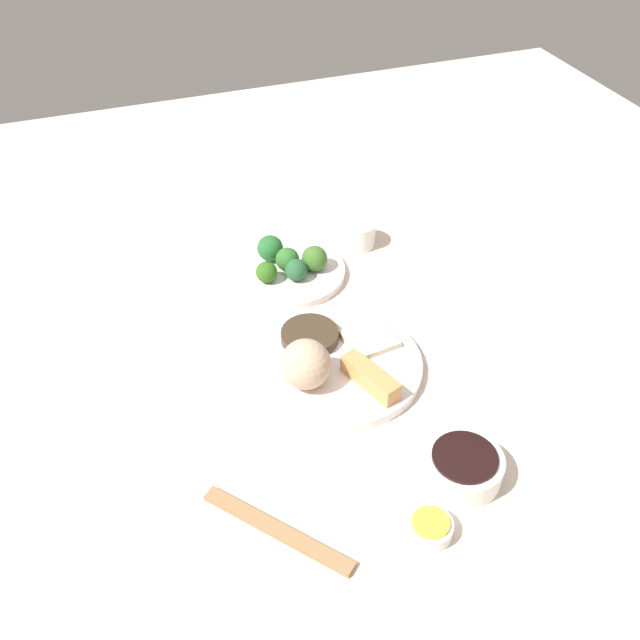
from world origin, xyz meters
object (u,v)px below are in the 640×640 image
main_plate (339,365)px  soy_sauce_bowl (463,467)px  sauce_ramekin_hot_mustard (430,528)px  chopsticks_pair (277,530)px  teacup (358,234)px  broccoli_plate (289,272)px

main_plate → soy_sauce_bowl: 0.26m
sauce_ramekin_hot_mustard → chopsticks_pair: size_ratio=0.27×
sauce_ramekin_hot_mustard → teacup: bearing=-104.1°
broccoli_plate → soy_sauce_bowl: bearing=99.0°
teacup → chopsticks_pair: size_ratio=0.30×
teacup → broccoli_plate: bearing=17.0°
main_plate → teacup: teacup is taller
broccoli_plate → sauce_ramekin_hot_mustard: sauce_ramekin_hot_mustard is taller
sauce_ramekin_hot_mustard → teacup: (-0.15, -0.61, 0.01)m
soy_sauce_bowl → sauce_ramekin_hot_mustard: bearing=38.7°
main_plate → sauce_ramekin_hot_mustard: 0.31m
soy_sauce_bowl → chopsticks_pair: bearing=-0.5°
sauce_ramekin_hot_mustard → chopsticks_pair: bearing=-20.4°
teacup → main_plate: bearing=62.8°
chopsticks_pair → soy_sauce_bowl: bearing=179.5°
soy_sauce_bowl → teacup: teacup is taller
broccoli_plate → teacup: (-0.15, -0.05, 0.02)m
sauce_ramekin_hot_mustard → chopsticks_pair: sauce_ramekin_hot_mustard is taller
teacup → chopsticks_pair: 0.64m
main_plate → teacup: size_ratio=3.98×
broccoli_plate → sauce_ramekin_hot_mustard: (-0.00, 0.57, 0.00)m
chopsticks_pair → sauce_ramekin_hot_mustard: bearing=159.6°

